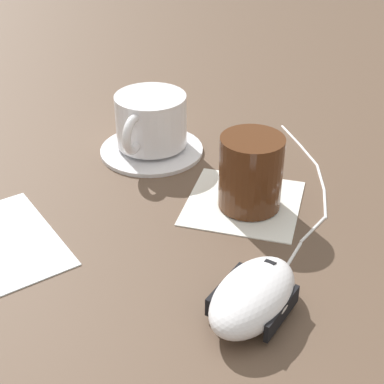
{
  "coord_description": "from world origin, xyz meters",
  "views": [
    {
      "loc": [
        0.48,
        0.11,
        0.34
      ],
      "look_at": [
        -0.0,
        0.03,
        0.03
      ],
      "focal_mm": 55.0,
      "sensor_mm": 36.0,
      "label": 1
    }
  ],
  "objects_px": {
    "computer_mouse": "(253,296)",
    "drinking_glass": "(251,172)",
    "coffee_cup": "(150,120)",
    "saucer": "(152,148)"
  },
  "relations": [
    {
      "from": "coffee_cup",
      "to": "drinking_glass",
      "type": "height_order",
      "value": "drinking_glass"
    },
    {
      "from": "saucer",
      "to": "computer_mouse",
      "type": "xyz_separation_m",
      "value": [
        0.26,
        0.14,
        0.01
      ]
    },
    {
      "from": "saucer",
      "to": "computer_mouse",
      "type": "relative_size",
      "value": 1.08
    },
    {
      "from": "coffee_cup",
      "to": "computer_mouse",
      "type": "relative_size",
      "value": 0.98
    },
    {
      "from": "saucer",
      "to": "coffee_cup",
      "type": "height_order",
      "value": "coffee_cup"
    },
    {
      "from": "coffee_cup",
      "to": "computer_mouse",
      "type": "height_order",
      "value": "coffee_cup"
    },
    {
      "from": "computer_mouse",
      "to": "drinking_glass",
      "type": "height_order",
      "value": "drinking_glass"
    },
    {
      "from": "coffee_cup",
      "to": "saucer",
      "type": "bearing_deg",
      "value": 17.36
    },
    {
      "from": "computer_mouse",
      "to": "drinking_glass",
      "type": "bearing_deg",
      "value": -174.46
    },
    {
      "from": "computer_mouse",
      "to": "drinking_glass",
      "type": "distance_m",
      "value": 0.16
    }
  ]
}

